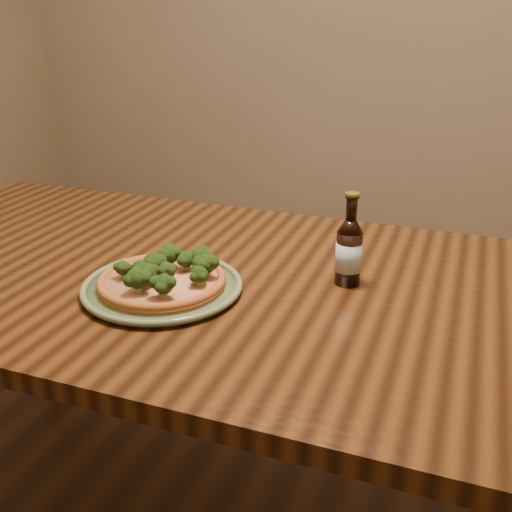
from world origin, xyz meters
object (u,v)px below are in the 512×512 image
(plate, at_px, (162,287))
(beer_bottle, at_px, (349,251))
(pizza, at_px, (163,278))
(table, at_px, (173,305))

(plate, distance_m, beer_bottle, 0.39)
(plate, distance_m, pizza, 0.02)
(table, relative_size, plate, 4.88)
(table, xyz_separation_m, beer_bottle, (0.39, 0.06, 0.17))
(table, height_order, beer_bottle, beer_bottle)
(table, xyz_separation_m, pizza, (0.04, -0.11, 0.12))
(table, height_order, pizza, pizza)
(table, bearing_deg, pizza, -68.36)
(plate, bearing_deg, beer_bottle, 26.07)
(plate, relative_size, beer_bottle, 1.66)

